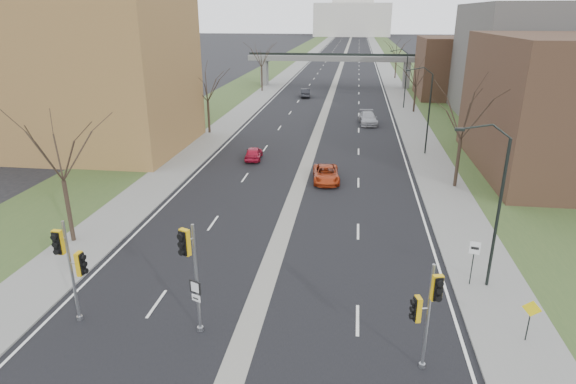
% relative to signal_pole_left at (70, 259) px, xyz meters
% --- Properties ---
extents(ground, '(700.00, 700.00, 0.00)m').
position_rel_signal_pole_left_xyz_m(ground, '(7.93, -0.06, -3.35)').
color(ground, black).
rests_on(ground, ground).
extents(road_surface, '(20.00, 600.00, 0.01)m').
position_rel_signal_pole_left_xyz_m(road_surface, '(7.93, 149.94, -3.35)').
color(road_surface, black).
rests_on(road_surface, ground).
extents(median_strip, '(1.20, 600.00, 0.02)m').
position_rel_signal_pole_left_xyz_m(median_strip, '(7.93, 149.94, -3.35)').
color(median_strip, gray).
rests_on(median_strip, ground).
extents(sidewalk_right, '(4.00, 600.00, 0.12)m').
position_rel_signal_pole_left_xyz_m(sidewalk_right, '(19.93, 149.94, -3.29)').
color(sidewalk_right, gray).
rests_on(sidewalk_right, ground).
extents(sidewalk_left, '(4.00, 600.00, 0.12)m').
position_rel_signal_pole_left_xyz_m(sidewalk_left, '(-4.07, 149.94, -3.29)').
color(sidewalk_left, gray).
rests_on(sidewalk_left, ground).
extents(grass_verge_right, '(8.00, 600.00, 0.10)m').
position_rel_signal_pole_left_xyz_m(grass_verge_right, '(25.93, 149.94, -3.30)').
color(grass_verge_right, '#2B431F').
rests_on(grass_verge_right, ground).
extents(grass_verge_left, '(8.00, 600.00, 0.10)m').
position_rel_signal_pole_left_xyz_m(grass_verge_left, '(-10.07, 149.94, -3.30)').
color(grass_verge_left, '#2B431F').
rests_on(grass_verge_left, ground).
extents(apartment_building, '(25.00, 16.00, 22.00)m').
position_rel_signal_pole_left_xyz_m(apartment_building, '(-18.07, 29.94, 7.65)').
color(apartment_building, olive).
rests_on(apartment_building, ground).
extents(commercial_block_mid, '(18.00, 22.00, 15.00)m').
position_rel_signal_pole_left_xyz_m(commercial_block_mid, '(35.93, 51.94, 4.15)').
color(commercial_block_mid, '#4F4D48').
rests_on(commercial_block_mid, ground).
extents(commercial_block_far, '(14.00, 14.00, 10.00)m').
position_rel_signal_pole_left_xyz_m(commercial_block_far, '(29.93, 69.94, 1.65)').
color(commercial_block_far, '#4C3623').
rests_on(commercial_block_far, ground).
extents(pedestrian_bridge, '(34.00, 3.00, 6.45)m').
position_rel_signal_pole_left_xyz_m(pedestrian_bridge, '(7.93, 79.94, 1.49)').
color(pedestrian_bridge, slate).
rests_on(pedestrian_bridge, ground).
extents(capitol, '(48.00, 42.00, 55.75)m').
position_rel_signal_pole_left_xyz_m(capitol, '(7.93, 319.94, 15.24)').
color(capitol, silver).
rests_on(capitol, ground).
extents(streetlight_near, '(2.61, 0.20, 8.70)m').
position_rel_signal_pole_left_xyz_m(streetlight_near, '(18.92, 5.94, 3.60)').
color(streetlight_near, black).
rests_on(streetlight_near, sidewalk_right).
extents(streetlight_mid, '(2.61, 0.20, 8.70)m').
position_rel_signal_pole_left_xyz_m(streetlight_mid, '(18.92, 31.94, 3.60)').
color(streetlight_mid, black).
rests_on(streetlight_mid, sidewalk_right).
extents(streetlight_far, '(2.61, 0.20, 8.70)m').
position_rel_signal_pole_left_xyz_m(streetlight_far, '(18.92, 57.94, 3.60)').
color(streetlight_far, black).
rests_on(streetlight_far, sidewalk_right).
extents(tree_left_a, '(7.20, 7.20, 9.40)m').
position_rel_signal_pole_left_xyz_m(tree_left_a, '(-5.07, 7.94, 3.28)').
color(tree_left_a, '#382B21').
rests_on(tree_left_a, sidewalk_left).
extents(tree_left_b, '(6.75, 6.75, 8.81)m').
position_rel_signal_pole_left_xyz_m(tree_left_b, '(-5.07, 37.94, 2.87)').
color(tree_left_b, '#382B21').
rests_on(tree_left_b, sidewalk_left).
extents(tree_left_c, '(7.65, 7.65, 9.99)m').
position_rel_signal_pole_left_xyz_m(tree_left_c, '(-5.07, 71.94, 3.69)').
color(tree_left_c, '#382B21').
rests_on(tree_left_c, sidewalk_left).
extents(tree_right_a, '(7.20, 7.20, 9.40)m').
position_rel_signal_pole_left_xyz_m(tree_right_a, '(20.93, 21.94, 3.28)').
color(tree_right_a, '#382B21').
rests_on(tree_right_a, sidewalk_right).
extents(tree_right_b, '(6.30, 6.30, 8.22)m').
position_rel_signal_pole_left_xyz_m(tree_right_b, '(20.93, 54.94, 2.47)').
color(tree_right_b, '#382B21').
rests_on(tree_right_b, sidewalk_right).
extents(tree_right_c, '(7.65, 7.65, 9.99)m').
position_rel_signal_pole_left_xyz_m(tree_right_c, '(20.93, 94.94, 3.69)').
color(tree_right_c, '#382B21').
rests_on(tree_right_c, sidewalk_right).
extents(signal_pole_left, '(0.93, 0.89, 5.12)m').
position_rel_signal_pole_left_xyz_m(signal_pole_left, '(0.00, 0.00, 0.00)').
color(signal_pole_left, gray).
rests_on(signal_pole_left, ground).
extents(signal_pole_median, '(0.78, 0.89, 5.35)m').
position_rel_signal_pole_left_xyz_m(signal_pole_median, '(5.65, -0.11, 0.37)').
color(signal_pole_median, gray).
rests_on(signal_pole_median, ground).
extents(signal_pole_right, '(1.03, 0.80, 4.79)m').
position_rel_signal_pole_left_xyz_m(signal_pole_right, '(15.44, -1.15, -0.22)').
color(signal_pole_right, gray).
rests_on(signal_pole_right, ground).
extents(speed_limit_sign, '(0.53, 0.15, 2.51)m').
position_rel_signal_pole_left_xyz_m(speed_limit_sign, '(18.84, 5.88, -1.51)').
color(speed_limit_sign, black).
rests_on(speed_limit_sign, sidewalk_right).
extents(warning_sign, '(0.76, 0.31, 2.04)m').
position_rel_signal_pole_left_xyz_m(warning_sign, '(20.29, 1.35, -1.91)').
color(warning_sign, black).
rests_on(warning_sign, sidewalk_right).
extents(car_left_near, '(1.84, 3.92, 1.30)m').
position_rel_signal_pole_left_xyz_m(car_left_near, '(2.54, 27.71, -2.71)').
color(car_left_near, '#A8132B').
rests_on(car_left_near, ground).
extents(car_left_far, '(2.01, 4.54, 1.45)m').
position_rel_signal_pole_left_xyz_m(car_left_far, '(3.64, 66.59, -2.63)').
color(car_left_far, black).
rests_on(car_left_far, ground).
extents(car_right_near, '(2.66, 4.93, 1.31)m').
position_rel_signal_pole_left_xyz_m(car_right_near, '(10.13, 22.03, -2.70)').
color(car_right_near, '#A73211').
rests_on(car_right_near, ground).
extents(car_right_mid, '(2.63, 5.51, 1.55)m').
position_rel_signal_pole_left_xyz_m(car_right_mid, '(14.11, 45.89, -2.58)').
color(car_right_mid, '#9E9EA5').
rests_on(car_right_mid, ground).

